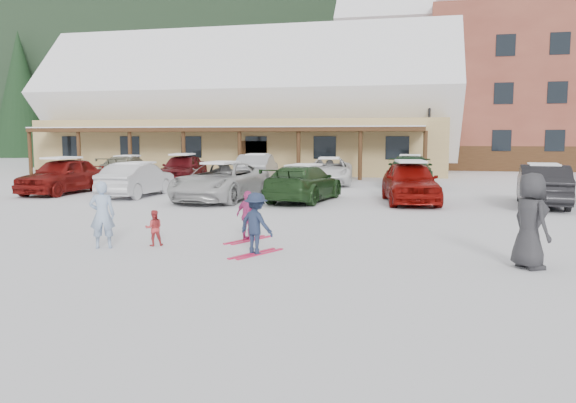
% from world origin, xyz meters
% --- Properties ---
extents(ground, '(160.00, 160.00, 0.00)m').
position_xyz_m(ground, '(0.00, 0.00, 0.00)').
color(ground, white).
rests_on(ground, ground).
extents(forested_hillside, '(300.00, 70.00, 38.00)m').
position_xyz_m(forested_hillside, '(0.00, 85.00, 19.00)').
color(forested_hillside, black).
rests_on(forested_hillside, ground).
extents(day_lodge, '(29.12, 12.50, 10.38)m').
position_xyz_m(day_lodge, '(-9.00, 27.96, 3.94)').
color(day_lodge, tan).
rests_on(day_lodge, ground).
extents(alpine_hotel, '(31.48, 14.01, 21.48)m').
position_xyz_m(alpine_hotel, '(14.27, 38.00, 8.63)').
color(alpine_hotel, brown).
rests_on(alpine_hotel, ground).
extents(lamp_post, '(0.50, 0.25, 5.80)m').
position_xyz_m(lamp_post, '(3.84, 24.55, 3.30)').
color(lamp_post, black).
rests_on(lamp_post, ground).
extents(conifer_0, '(4.40, 4.40, 10.20)m').
position_xyz_m(conifer_0, '(-26.00, 30.00, 5.69)').
color(conifer_0, black).
rests_on(conifer_0, ground).
extents(conifer_2, '(5.28, 5.28, 12.24)m').
position_xyz_m(conifer_2, '(-30.00, 42.00, 6.83)').
color(conifer_2, black).
rests_on(conifer_2, ground).
extents(conifer_3, '(3.96, 3.96, 9.18)m').
position_xyz_m(conifer_3, '(6.00, 44.00, 5.12)').
color(conifer_3, black).
rests_on(conifer_3, ground).
extents(adult_skier, '(0.65, 0.55, 1.50)m').
position_xyz_m(adult_skier, '(-3.63, -0.32, 0.75)').
color(adult_skier, '#91AACC').
rests_on(adult_skier, ground).
extents(toddler_red, '(0.50, 0.47, 0.82)m').
position_xyz_m(toddler_red, '(-2.64, 0.19, 0.41)').
color(toddler_red, '#BB3336').
rests_on(toddler_red, ground).
extents(child_navy, '(0.98, 0.82, 1.31)m').
position_xyz_m(child_navy, '(-0.11, -0.20, 0.66)').
color(child_navy, '#1D2742').
rests_on(child_navy, ground).
extents(skis_child_navy, '(0.81, 1.34, 0.03)m').
position_xyz_m(skis_child_navy, '(-0.11, -0.20, 0.01)').
color(skis_child_navy, '#C71C48').
rests_on(skis_child_navy, ground).
extents(child_magenta, '(0.76, 0.56, 1.20)m').
position_xyz_m(child_magenta, '(-0.74, 1.29, 0.60)').
color(child_magenta, '#C73B86').
rests_on(child_magenta, ground).
extents(skis_child_magenta, '(0.78, 1.35, 0.03)m').
position_xyz_m(skis_child_magenta, '(-0.74, 1.29, 0.01)').
color(skis_child_magenta, '#C71C48').
rests_on(skis_child_magenta, ground).
extents(bystander_dark, '(0.90, 1.05, 1.81)m').
position_xyz_m(bystander_dark, '(5.25, -0.26, 0.90)').
color(bystander_dark, '#2A2A2D').
rests_on(bystander_dark, ground).
extents(parked_car_0, '(2.03, 4.67, 1.57)m').
position_xyz_m(parked_car_0, '(-11.86, 10.16, 0.78)').
color(parked_car_0, maroon).
rests_on(parked_car_0, ground).
extents(parked_car_1, '(1.51, 4.25, 1.40)m').
position_xyz_m(parked_car_1, '(-8.14, 9.82, 0.70)').
color(parked_car_1, silver).
rests_on(parked_car_1, ground).
extents(parked_car_2, '(2.88, 5.51, 1.48)m').
position_xyz_m(parked_car_2, '(-4.27, 9.24, 0.74)').
color(parked_car_2, '#B8B8B8').
rests_on(parked_car_2, ground).
extents(parked_car_3, '(2.61, 5.03, 1.39)m').
position_xyz_m(parked_car_3, '(-1.06, 9.63, 0.70)').
color(parked_car_3, '#203E1C').
rests_on(parked_car_3, ground).
extents(parked_car_4, '(2.51, 4.83, 1.57)m').
position_xyz_m(parked_car_4, '(2.92, 10.03, 0.79)').
color(parked_car_4, maroon).
rests_on(parked_car_4, ground).
extents(parked_car_5, '(2.13, 4.69, 1.49)m').
position_xyz_m(parked_car_5, '(7.56, 10.06, 0.75)').
color(parked_car_5, black).
rests_on(parked_car_5, ground).
extents(parked_car_7, '(2.64, 5.09, 1.41)m').
position_xyz_m(parked_car_7, '(-12.60, 17.19, 0.71)').
color(parked_car_7, gray).
rests_on(parked_car_7, ground).
extents(parked_car_8, '(2.39, 4.76, 1.56)m').
position_xyz_m(parked_car_8, '(-8.93, 16.31, 0.78)').
color(parked_car_8, '#571014').
rests_on(parked_car_8, ground).
extents(parked_car_9, '(2.14, 4.83, 1.54)m').
position_xyz_m(parked_car_9, '(-5.10, 17.29, 0.77)').
color(parked_car_9, '#97989C').
rests_on(parked_car_9, ground).
extents(parked_car_10, '(2.74, 5.17, 1.38)m').
position_xyz_m(parked_car_10, '(-1.26, 17.44, 0.69)').
color(parked_car_10, white).
rests_on(parked_car_10, ground).
extents(parked_car_11, '(2.19, 5.37, 1.56)m').
position_xyz_m(parked_car_11, '(2.83, 17.15, 0.78)').
color(parked_car_11, '#1B3D22').
rests_on(parked_car_11, ground).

